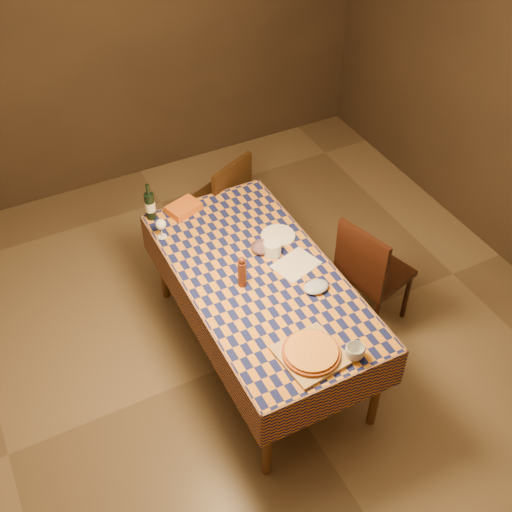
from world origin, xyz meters
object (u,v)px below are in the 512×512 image
(cutting_board, at_px, (311,355))
(pizza, at_px, (311,352))
(dining_table, at_px, (260,284))
(chair_far, at_px, (222,202))
(bowl, at_px, (262,249))
(white_plate, at_px, (278,236))
(chair_right, at_px, (369,270))
(wine_bottle, at_px, (150,206))

(cutting_board, bearing_deg, pizza, 0.00)
(dining_table, distance_m, cutting_board, 0.70)
(pizza, bearing_deg, chair_far, 81.37)
(chair_far, bearing_deg, bowl, -97.21)
(white_plate, bearing_deg, chair_right, -33.91)
(wine_bottle, bearing_deg, white_plate, -40.14)
(bowl, relative_size, wine_bottle, 0.49)
(pizza, distance_m, white_plate, 1.03)
(pizza, height_order, chair_right, chair_right)
(dining_table, relative_size, chair_far, 1.98)
(dining_table, xyz_separation_m, cutting_board, (-0.04, -0.70, 0.09))
(wine_bottle, xyz_separation_m, chair_right, (1.22, -0.94, -0.35))
(pizza, distance_m, bowl, 0.91)
(wine_bottle, relative_size, chair_right, 0.30)
(wine_bottle, bearing_deg, dining_table, -64.89)
(cutting_board, distance_m, chair_right, 1.09)
(cutting_board, distance_m, wine_bottle, 1.60)
(cutting_board, distance_m, chair_far, 1.82)
(wine_bottle, height_order, chair_right, wine_bottle)
(cutting_board, relative_size, white_plate, 1.48)
(pizza, relative_size, wine_bottle, 1.24)
(dining_table, relative_size, chair_right, 1.98)
(bowl, bearing_deg, white_plate, 25.08)
(cutting_board, distance_m, pizza, 0.03)
(dining_table, bearing_deg, chair_right, -5.38)
(bowl, height_order, chair_right, chair_right)
(cutting_board, relative_size, pizza, 0.97)
(white_plate, distance_m, chair_far, 0.85)
(bowl, distance_m, white_plate, 0.18)
(cutting_board, xyz_separation_m, bowl, (0.16, 0.90, 0.01))
(cutting_board, distance_m, bowl, 0.91)
(dining_table, height_order, white_plate, white_plate)
(pizza, xyz_separation_m, chair_right, (0.86, 0.62, -0.28))
(dining_table, xyz_separation_m, bowl, (0.12, 0.20, 0.10))
(chair_right, bearing_deg, white_plate, 146.09)
(dining_table, bearing_deg, chair_far, 77.99)
(wine_bottle, height_order, chair_far, wine_bottle)
(pizza, bearing_deg, wine_bottle, 103.12)
(chair_right, bearing_deg, bowl, 158.24)
(cutting_board, bearing_deg, bowl, 79.98)
(dining_table, xyz_separation_m, chair_far, (0.23, 1.08, -0.17))
(pizza, relative_size, chair_right, 0.38)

